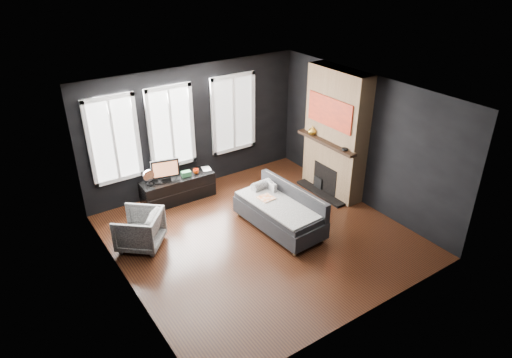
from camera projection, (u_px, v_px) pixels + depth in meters
floor at (261, 236)px, 8.52m from camera, size 5.00×5.00×0.00m
ceiling at (261, 96)px, 7.26m from camera, size 5.00×5.00×0.00m
wall_back at (195, 128)px, 9.73m from camera, size 5.00×0.02×2.70m
wall_left at (120, 215)px, 6.65m from camera, size 0.02×5.00×2.70m
wall_right at (364, 140)px, 9.13m from camera, size 0.02×5.00×2.70m
windows at (172, 85)px, 8.99m from camera, size 4.00×0.16×1.76m
fireplace at (336, 133)px, 9.47m from camera, size 0.70×1.62×2.70m
sofa at (279, 210)px, 8.59m from camera, size 1.05×1.91×0.80m
stripe_pillow at (271, 189)px, 8.96m from camera, size 0.09×0.30×0.29m
armchair at (139, 228)px, 8.09m from camera, size 1.00×1.01×0.76m
media_console at (178, 189)px, 9.60m from camera, size 1.55×0.51×0.53m
monitor at (165, 169)px, 9.26m from camera, size 0.59×0.26×0.52m
desk_fan at (149, 177)px, 9.12m from camera, size 0.25×0.25×0.34m
mug at (196, 171)px, 9.62m from camera, size 0.13×0.11×0.12m
book at (202, 165)px, 9.73m from camera, size 0.18×0.06×0.24m
storage_box at (186, 174)px, 9.51m from camera, size 0.21×0.15×0.11m
mantel_vase at (312, 130)px, 9.69m from camera, size 0.22×0.22×0.18m
mantel_clock at (345, 149)px, 8.99m from camera, size 0.12×0.12×0.04m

